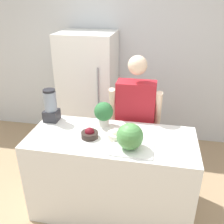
% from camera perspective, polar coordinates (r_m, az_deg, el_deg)
% --- Properties ---
extents(wall_back, '(8.00, 0.06, 2.60)m').
position_cam_1_polar(wall_back, '(3.83, 4.86, 12.42)').
color(wall_back, silver).
rests_on(wall_back, ground_plane).
extents(counter_island, '(1.62, 0.70, 0.91)m').
position_cam_1_polar(counter_island, '(2.68, -0.15, -14.07)').
color(counter_island, white).
rests_on(counter_island, ground_plane).
extents(refrigerator, '(0.76, 0.70, 1.70)m').
position_cam_1_polar(refrigerator, '(3.71, -5.25, 4.67)').
color(refrigerator, white).
rests_on(refrigerator, ground_plane).
extents(person, '(0.57, 0.26, 1.59)m').
position_cam_1_polar(person, '(2.91, 5.27, -2.41)').
color(person, '#333338').
rests_on(person, ground_plane).
extents(cutting_board, '(0.38, 0.29, 0.01)m').
position_cam_1_polar(cutting_board, '(2.24, 4.66, -8.28)').
color(cutting_board, white).
rests_on(cutting_board, counter_island).
extents(watermelon, '(0.24, 0.24, 0.24)m').
position_cam_1_polar(watermelon, '(2.17, 4.11, -5.58)').
color(watermelon, '#4C8C47').
rests_on(watermelon, cutting_board).
extents(bowl_cherries, '(0.16, 0.16, 0.10)m').
position_cam_1_polar(bowl_cherries, '(2.40, -5.14, -4.99)').
color(bowl_cherries, '#2D231E').
rests_on(bowl_cherries, counter_island).
extents(bowl_cream, '(0.17, 0.17, 0.10)m').
position_cam_1_polar(bowl_cream, '(2.37, 0.92, -5.21)').
color(bowl_cream, beige).
rests_on(bowl_cream, counter_island).
extents(blender, '(0.15, 0.15, 0.36)m').
position_cam_1_polar(blender, '(2.73, -13.84, 1.32)').
color(blender, '#28282D').
rests_on(blender, counter_island).
extents(potted_plant, '(0.20, 0.20, 0.26)m').
position_cam_1_polar(potted_plant, '(2.55, -1.91, -0.13)').
color(potted_plant, beige).
rests_on(potted_plant, counter_island).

